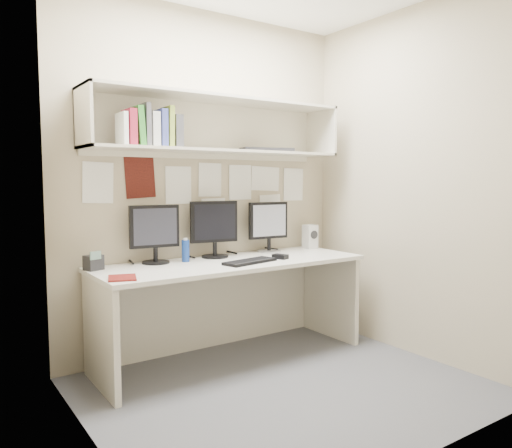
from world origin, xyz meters
TOP-DOWN VIEW (x-y plane):
  - floor at (0.00, 0.00)m, footprint 2.40×2.00m
  - wall_back at (0.00, 1.00)m, footprint 2.40×0.02m
  - wall_front at (0.00, -1.00)m, footprint 2.40×0.02m
  - wall_left at (-1.20, 0.00)m, footprint 0.02×2.00m
  - wall_right at (1.20, 0.00)m, footprint 0.02×2.00m
  - desk at (0.00, 0.65)m, footprint 2.00×0.70m
  - overhead_hutch at (0.00, 0.86)m, footprint 2.00×0.38m
  - pinned_papers at (0.00, 0.99)m, footprint 1.92×0.01m
  - monitor_left at (-0.50, 0.87)m, footprint 0.36×0.19m
  - monitor_center at (-0.02, 0.87)m, footprint 0.37×0.20m
  - monitor_right at (0.49, 0.87)m, footprint 0.35×0.19m
  - keyboard at (0.06, 0.50)m, footprint 0.44×0.24m
  - mouse at (0.35, 0.52)m, footprint 0.10×0.13m
  - speaker at (0.92, 0.85)m, footprint 0.11×0.11m
  - blue_bottle at (-0.29, 0.80)m, footprint 0.05×0.05m
  - maroon_notebook at (-0.89, 0.45)m, footprint 0.21×0.24m
  - desk_phone at (-0.94, 0.84)m, footprint 0.13×0.12m
  - book_stack at (-0.56, 0.76)m, footprint 0.42×0.17m
  - hutch_tray at (0.42, 0.79)m, footprint 0.44×0.25m

SIDE VIEW (x-z plane):
  - floor at x=0.00m, z-range -0.01..0.01m
  - desk at x=0.00m, z-range 0.00..0.73m
  - maroon_notebook at x=-0.89m, z-range 0.73..0.74m
  - keyboard at x=0.06m, z-range 0.73..0.75m
  - mouse at x=0.35m, z-range 0.73..0.76m
  - desk_phone at x=-0.94m, z-range 0.72..0.85m
  - blue_bottle at x=-0.29m, z-range 0.73..0.90m
  - speaker at x=0.92m, z-range 0.73..0.93m
  - monitor_right at x=0.49m, z-range 0.75..1.16m
  - monitor_left at x=-0.50m, z-range 0.75..1.16m
  - monitor_center at x=-0.02m, z-range 0.75..1.18m
  - pinned_papers at x=0.00m, z-range 1.01..1.49m
  - wall_back at x=0.00m, z-range 0.00..2.60m
  - wall_front at x=0.00m, z-range 0.00..2.60m
  - wall_left at x=-1.20m, z-range 0.00..2.60m
  - wall_right at x=1.20m, z-range 0.00..2.60m
  - hutch_tray at x=0.42m, z-range 1.54..1.57m
  - book_stack at x=-0.56m, z-range 1.52..1.80m
  - overhead_hutch at x=0.00m, z-range 1.52..1.92m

